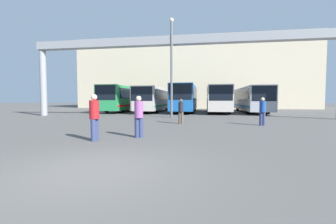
{
  "coord_description": "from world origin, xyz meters",
  "views": [
    {
      "loc": [
        2.45,
        -4.52,
        1.56
      ],
      "look_at": [
        -1.24,
        18.02,
        0.3
      ],
      "focal_mm": 24.0,
      "sensor_mm": 36.0,
      "label": 1
    }
  ],
  "objects_px": {
    "bus_slot_0": "(125,97)",
    "pedestrian_mid_right": "(181,111)",
    "bus_slot_2": "(185,97)",
    "lamp_post": "(172,64)",
    "pedestrian_near_center": "(94,116)",
    "pedestrian_far_center": "(262,111)",
    "bus_slot_1": "(154,98)",
    "pedestrian_mid_left": "(139,115)",
    "bus_slot_3": "(218,98)",
    "bus_slot_4": "(251,98)"
  },
  "relations": [
    {
      "from": "bus_slot_0",
      "to": "pedestrian_mid_right",
      "type": "distance_m",
      "value": 16.91
    },
    {
      "from": "bus_slot_2",
      "to": "lamp_post",
      "type": "bearing_deg",
      "value": -92.57
    },
    {
      "from": "bus_slot_0",
      "to": "pedestrian_near_center",
      "type": "xyz_separation_m",
      "value": [
        6.35,
        -20.84,
        -0.91
      ]
    },
    {
      "from": "pedestrian_mid_right",
      "to": "lamp_post",
      "type": "distance_m",
      "value": 6.33
    },
    {
      "from": "bus_slot_2",
      "to": "pedestrian_far_center",
      "type": "distance_m",
      "value": 15.28
    },
    {
      "from": "bus_slot_0",
      "to": "bus_slot_1",
      "type": "height_order",
      "value": "bus_slot_0"
    },
    {
      "from": "bus_slot_2",
      "to": "pedestrian_mid_left",
      "type": "distance_m",
      "value": 19.42
    },
    {
      "from": "bus_slot_2",
      "to": "pedestrian_near_center",
      "type": "height_order",
      "value": "bus_slot_2"
    },
    {
      "from": "pedestrian_near_center",
      "to": "pedestrian_far_center",
      "type": "xyz_separation_m",
      "value": [
        7.55,
        6.32,
        -0.04
      ]
    },
    {
      "from": "pedestrian_far_center",
      "to": "pedestrian_mid_right",
      "type": "distance_m",
      "value": 4.95
    },
    {
      "from": "bus_slot_0",
      "to": "bus_slot_1",
      "type": "xyz_separation_m",
      "value": [
        4.01,
        -0.38,
        -0.1
      ]
    },
    {
      "from": "pedestrian_near_center",
      "to": "pedestrian_mid_left",
      "type": "bearing_deg",
      "value": -49.07
    },
    {
      "from": "bus_slot_2",
      "to": "pedestrian_mid_right",
      "type": "bearing_deg",
      "value": -86.13
    },
    {
      "from": "bus_slot_0",
      "to": "lamp_post",
      "type": "bearing_deg",
      "value": -51.02
    },
    {
      "from": "pedestrian_near_center",
      "to": "pedestrian_mid_left",
      "type": "relative_size",
      "value": 1.03
    },
    {
      "from": "bus_slot_1",
      "to": "pedestrian_mid_left",
      "type": "height_order",
      "value": "bus_slot_1"
    },
    {
      "from": "bus_slot_3",
      "to": "lamp_post",
      "type": "xyz_separation_m",
      "value": [
        -4.41,
        -8.54,
        2.84
      ]
    },
    {
      "from": "pedestrian_mid_left",
      "to": "lamp_post",
      "type": "bearing_deg",
      "value": 72.0
    },
    {
      "from": "pedestrian_mid_left",
      "to": "bus_slot_4",
      "type": "bearing_deg",
      "value": 48.37
    },
    {
      "from": "pedestrian_near_center",
      "to": "pedestrian_far_center",
      "type": "height_order",
      "value": "pedestrian_near_center"
    },
    {
      "from": "bus_slot_2",
      "to": "bus_slot_3",
      "type": "height_order",
      "value": "bus_slot_2"
    },
    {
      "from": "bus_slot_0",
      "to": "bus_slot_4",
      "type": "relative_size",
      "value": 1.02
    },
    {
      "from": "bus_slot_1",
      "to": "bus_slot_3",
      "type": "height_order",
      "value": "bus_slot_3"
    },
    {
      "from": "bus_slot_2",
      "to": "bus_slot_4",
      "type": "xyz_separation_m",
      "value": [
        8.02,
        0.35,
        -0.16
      ]
    },
    {
      "from": "bus_slot_3",
      "to": "bus_slot_2",
      "type": "bearing_deg",
      "value": 173.99
    },
    {
      "from": "pedestrian_far_center",
      "to": "pedestrian_mid_right",
      "type": "xyz_separation_m",
      "value": [
        -4.95,
        0.2,
        -0.05
      ]
    },
    {
      "from": "pedestrian_near_center",
      "to": "lamp_post",
      "type": "height_order",
      "value": "lamp_post"
    },
    {
      "from": "bus_slot_1",
      "to": "pedestrian_near_center",
      "type": "height_order",
      "value": "bus_slot_1"
    },
    {
      "from": "bus_slot_4",
      "to": "bus_slot_0",
      "type": "bearing_deg",
      "value": 179.64
    },
    {
      "from": "bus_slot_0",
      "to": "pedestrian_near_center",
      "type": "distance_m",
      "value": 21.8
    },
    {
      "from": "pedestrian_near_center",
      "to": "lamp_post",
      "type": "xyz_separation_m",
      "value": [
        1.26,
        11.43,
        3.69
      ]
    },
    {
      "from": "pedestrian_far_center",
      "to": "bus_slot_4",
      "type": "bearing_deg",
      "value": 81.29
    },
    {
      "from": "bus_slot_3",
      "to": "bus_slot_4",
      "type": "relative_size",
      "value": 0.87
    },
    {
      "from": "pedestrian_near_center",
      "to": "pedestrian_mid_right",
      "type": "xyz_separation_m",
      "value": [
        2.6,
        6.53,
        -0.09
      ]
    },
    {
      "from": "bus_slot_4",
      "to": "bus_slot_1",
      "type": "bearing_deg",
      "value": -178.69
    },
    {
      "from": "bus_slot_0",
      "to": "pedestrian_mid_left",
      "type": "bearing_deg",
      "value": -68.56
    },
    {
      "from": "bus_slot_2",
      "to": "pedestrian_mid_left",
      "type": "relative_size",
      "value": 6.72
    },
    {
      "from": "bus_slot_1",
      "to": "bus_slot_3",
      "type": "distance_m",
      "value": 8.03
    },
    {
      "from": "bus_slot_0",
      "to": "pedestrian_far_center",
      "type": "xyz_separation_m",
      "value": [
        13.9,
        -14.51,
        -0.95
      ]
    },
    {
      "from": "bus_slot_0",
      "to": "pedestrian_far_center",
      "type": "distance_m",
      "value": 20.12
    },
    {
      "from": "bus_slot_3",
      "to": "pedestrian_mid_left",
      "type": "bearing_deg",
      "value": -102.57
    },
    {
      "from": "bus_slot_1",
      "to": "bus_slot_2",
      "type": "distance_m",
      "value": 4.01
    },
    {
      "from": "pedestrian_mid_left",
      "to": "lamp_post",
      "type": "xyz_separation_m",
      "value": [
        -0.18,
        10.44,
        3.71
      ]
    },
    {
      "from": "pedestrian_near_center",
      "to": "pedestrian_mid_right",
      "type": "distance_m",
      "value": 7.03
    },
    {
      "from": "bus_slot_1",
      "to": "pedestrian_mid_left",
      "type": "distance_m",
      "value": 19.85
    },
    {
      "from": "bus_slot_0",
      "to": "pedestrian_mid_left",
      "type": "relative_size",
      "value": 7.24
    },
    {
      "from": "bus_slot_4",
      "to": "pedestrian_mid_left",
      "type": "bearing_deg",
      "value": -112.65
    },
    {
      "from": "bus_slot_1",
      "to": "pedestrian_mid_right",
      "type": "xyz_separation_m",
      "value": [
        4.95,
        -13.93,
        -0.9
      ]
    },
    {
      "from": "pedestrian_mid_left",
      "to": "lamp_post",
      "type": "relative_size",
      "value": 0.2
    },
    {
      "from": "pedestrian_far_center",
      "to": "pedestrian_near_center",
      "type": "bearing_deg",
      "value": -140.36
    }
  ]
}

